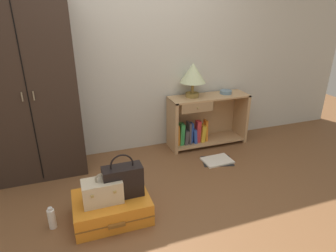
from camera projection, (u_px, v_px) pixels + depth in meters
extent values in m
plane|color=brown|center=(170.00, 217.00, 2.59)|extent=(9.00, 9.00, 0.00)
cube|color=beige|center=(127.00, 47.00, 3.40)|extent=(6.40, 0.10, 2.60)
cube|color=#33261E|center=(30.00, 90.00, 2.94)|extent=(0.92, 0.45, 1.92)
cube|color=black|center=(28.00, 96.00, 2.74)|extent=(0.01, 0.01, 1.82)
cylinder|color=gray|center=(22.00, 97.00, 2.72)|extent=(0.01, 0.01, 0.09)
cylinder|color=gray|center=(34.00, 96.00, 2.75)|extent=(0.01, 0.01, 0.09)
cube|color=tan|center=(172.00, 125.00, 3.70)|extent=(0.04, 0.34, 0.68)
cube|color=tan|center=(241.00, 116.00, 4.01)|extent=(0.04, 0.34, 0.68)
cube|color=tan|center=(209.00, 97.00, 3.73)|extent=(1.05, 0.34, 0.02)
cube|color=tan|center=(207.00, 140.00, 3.97)|extent=(0.97, 0.34, 0.02)
cube|color=tan|center=(202.00, 116.00, 4.00)|extent=(0.97, 0.01, 0.66)
cube|color=#A68259|center=(197.00, 108.00, 3.55)|extent=(0.42, 0.02, 0.12)
sphere|color=#9E844C|center=(198.00, 108.00, 3.54)|extent=(0.02, 0.02, 0.02)
cube|color=orange|center=(178.00, 135.00, 3.75)|extent=(0.05, 0.09, 0.27)
cube|color=green|center=(181.00, 134.00, 3.77)|extent=(0.07, 0.11, 0.29)
cube|color=#4C474C|center=(185.00, 137.00, 3.80)|extent=(0.06, 0.13, 0.19)
cube|color=#4C474C|center=(189.00, 133.00, 3.80)|extent=(0.03, 0.13, 0.29)
cube|color=#2D51B2|center=(191.00, 133.00, 3.81)|extent=(0.04, 0.09, 0.28)
cube|color=#2D51B2|center=(194.00, 135.00, 3.84)|extent=(0.05, 0.13, 0.19)
cube|color=red|center=(198.00, 131.00, 3.84)|extent=(0.06, 0.08, 0.30)
cube|color=gold|center=(202.00, 133.00, 3.87)|extent=(0.07, 0.12, 0.23)
cube|color=orange|center=(206.00, 130.00, 3.87)|extent=(0.04, 0.09, 0.29)
cylinder|color=olive|center=(192.00, 95.00, 3.68)|extent=(0.17, 0.17, 0.05)
cylinder|color=olive|center=(192.00, 88.00, 3.65)|extent=(0.04, 0.04, 0.14)
cone|color=beige|center=(193.00, 73.00, 3.58)|extent=(0.32, 0.32, 0.24)
cylinder|color=slate|center=(226.00, 92.00, 3.81)|extent=(0.16, 0.16, 0.04)
cube|color=orange|center=(112.00, 207.00, 2.56)|extent=(0.65, 0.47, 0.21)
cube|color=brown|center=(112.00, 207.00, 2.56)|extent=(0.66, 0.48, 0.01)
cube|color=brown|center=(117.00, 226.00, 2.34)|extent=(0.14, 0.02, 0.03)
cube|color=beige|center=(102.00, 191.00, 2.43)|extent=(0.33, 0.18, 0.20)
torus|color=gray|center=(101.00, 179.00, 2.38)|extent=(0.11, 0.02, 0.11)
cube|color=tan|center=(92.00, 197.00, 2.30)|extent=(0.02, 0.01, 0.02)
cube|color=tan|center=(115.00, 192.00, 2.36)|extent=(0.02, 0.01, 0.02)
cube|color=black|center=(123.00, 181.00, 2.49)|extent=(0.34, 0.15, 0.28)
torus|color=black|center=(122.00, 165.00, 2.43)|extent=(0.20, 0.01, 0.20)
cylinder|color=white|center=(52.00, 219.00, 2.44)|extent=(0.06, 0.06, 0.18)
cylinder|color=silver|center=(50.00, 209.00, 2.40)|extent=(0.04, 0.04, 0.02)
cube|color=white|center=(217.00, 160.00, 3.53)|extent=(0.35, 0.26, 0.02)
cube|color=black|center=(217.00, 161.00, 3.53)|extent=(0.42, 0.35, 0.01)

